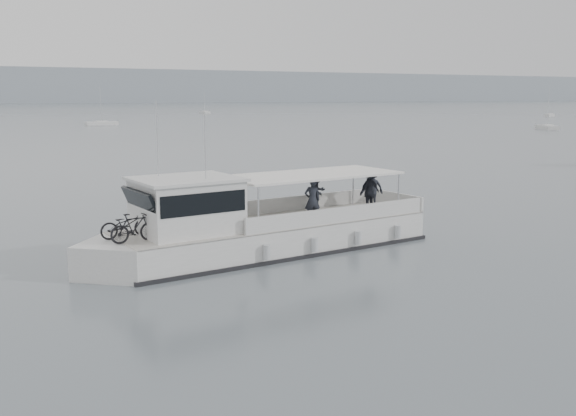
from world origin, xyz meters
name	(u,v)px	position (x,y,z in m)	size (l,w,h in m)	color
ground	(226,244)	(0.00, 0.00, 0.00)	(1400.00, 1400.00, 0.00)	#565F66
tour_boat	(248,229)	(0.09, -2.04, 0.96)	(14.04, 4.75, 5.84)	white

